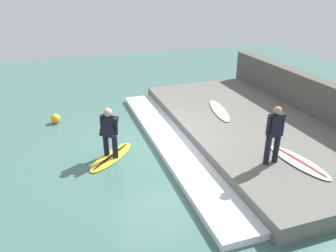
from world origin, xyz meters
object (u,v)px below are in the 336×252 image
Objects in this scene: surfer_riding at (109,130)px; surfer_waiting_near at (274,132)px; marker_buoy at (56,119)px; surfboard_waiting_near at (299,162)px; surfboard_riding at (111,157)px; surfboard_spare at (219,110)px.

surfer_riding is 4.39m from surfer_waiting_near.
surfer_waiting_near is (3.70, -2.33, 0.43)m from surfer_riding.
surfer_waiting_near reaches higher than marker_buoy.
surfboard_waiting_near is at bearing -44.29° from marker_buoy.
surfer_waiting_near reaches higher than surfer_riding.
surfboard_waiting_near is at bearing -30.38° from surfer_riding.
marker_buoy is (-5.85, 5.70, -0.31)m from surfboard_waiting_near.
surfboard_waiting_near is (4.39, -2.57, -0.40)m from surfer_riding.
surfboard_waiting_near reaches higher than marker_buoy.
surfboard_waiting_near is at bearing -19.22° from surfer_waiting_near.
surfer_riding is (0.00, 0.00, 0.84)m from surfboard_riding.
surfer_riding is at bearing 0.00° from surfboard_riding.
surfboard_waiting_near is 0.94× the size of surfboard_spare.
surfboard_waiting_near is (0.69, -0.24, -0.83)m from surfer_waiting_near.
surfboard_riding is at bearing -162.55° from surfboard_spare.
surfboard_riding is 1.19× the size of surfer_riding.
surfboard_spare is at bearing 83.90° from surfer_waiting_near.
surfer_riding reaches higher than surfboard_riding.
surfboard_riding is at bearing 147.76° from surfer_waiting_near.
surfboard_spare is at bearing 17.45° from surfer_riding.
surfer_waiting_near is 4.58× the size of marker_buoy.
marker_buoy is at bearing 161.57° from surfboard_spare.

